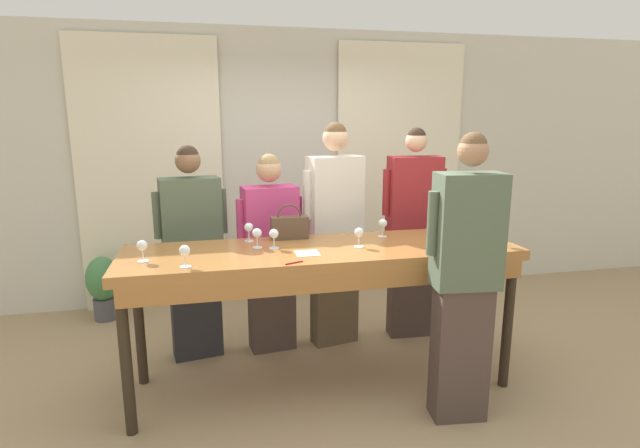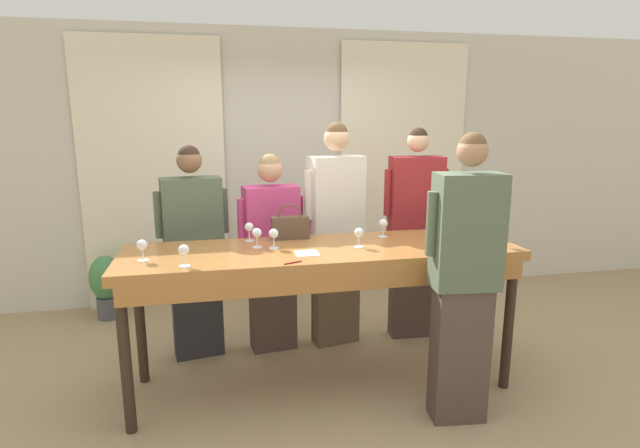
{
  "view_description": "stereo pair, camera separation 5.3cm",
  "coord_description": "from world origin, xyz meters",
  "px_view_note": "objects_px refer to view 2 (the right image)",
  "views": [
    {
      "loc": [
        -0.75,
        -3.26,
        1.93
      ],
      "look_at": [
        0.0,
        0.08,
        1.19
      ],
      "focal_mm": 28.0,
      "sensor_mm": 36.0,
      "label": 1
    },
    {
      "loc": [
        -0.7,
        -3.27,
        1.93
      ],
      "look_at": [
        0.0,
        0.08,
        1.19
      ],
      "focal_mm": 28.0,
      "sensor_mm": 36.0,
      "label": 2
    }
  ],
  "objects_px": {
    "wine_bottle": "(452,217)",
    "wine_glass_center_left": "(184,251)",
    "guest_cream_sweater": "(336,232)",
    "guest_striped_shirt": "(414,233)",
    "tasting_bar": "(323,262)",
    "wine_glass_front_mid": "(502,233)",
    "wine_glass_back_left": "(142,246)",
    "guest_olive_jacket": "(194,252)",
    "handbag": "(290,227)",
    "wine_glass_center_mid": "(479,233)",
    "wine_glass_back_right": "(274,235)",
    "potted_plant": "(106,283)",
    "wine_glass_near_host": "(249,228)",
    "wine_glass_front_right": "(257,234)",
    "guest_pink_top": "(272,252)",
    "wine_glass_back_mid": "(452,225)",
    "wine_glass_front_left": "(383,224)",
    "host_pouring": "(464,280)",
    "wine_glass_center_right": "(359,234)"
  },
  "relations": [
    {
      "from": "tasting_bar",
      "to": "wine_glass_center_right",
      "type": "relative_size",
      "value": 19.88
    },
    {
      "from": "guest_olive_jacket",
      "to": "guest_striped_shirt",
      "type": "distance_m",
      "value": 1.86
    },
    {
      "from": "wine_glass_back_right",
      "to": "host_pouring",
      "type": "distance_m",
      "value": 1.28
    },
    {
      "from": "wine_glass_back_right",
      "to": "wine_glass_near_host",
      "type": "relative_size",
      "value": 1.0
    },
    {
      "from": "wine_glass_back_left",
      "to": "wine_glass_back_right",
      "type": "distance_m",
      "value": 0.85
    },
    {
      "from": "wine_glass_front_right",
      "to": "guest_striped_shirt",
      "type": "xyz_separation_m",
      "value": [
        1.4,
        0.58,
        -0.2
      ]
    },
    {
      "from": "guest_cream_sweater",
      "to": "guest_striped_shirt",
      "type": "bearing_deg",
      "value": 0.0
    },
    {
      "from": "wine_bottle",
      "to": "guest_striped_shirt",
      "type": "xyz_separation_m",
      "value": [
        -0.14,
        0.41,
        -0.22
      ]
    },
    {
      "from": "tasting_bar",
      "to": "wine_glass_back_left",
      "type": "bearing_deg",
      "value": -176.74
    },
    {
      "from": "wine_glass_front_mid",
      "to": "wine_glass_back_mid",
      "type": "distance_m",
      "value": 0.38
    },
    {
      "from": "handbag",
      "to": "wine_glass_front_right",
      "type": "height_order",
      "value": "handbag"
    },
    {
      "from": "guest_pink_top",
      "to": "wine_glass_back_mid",
      "type": "bearing_deg",
      "value": -25.02
    },
    {
      "from": "wine_glass_center_mid",
      "to": "wine_glass_near_host",
      "type": "distance_m",
      "value": 1.63
    },
    {
      "from": "wine_glass_front_right",
      "to": "wine_glass_back_left",
      "type": "xyz_separation_m",
      "value": [
        -0.73,
        -0.18,
        -0.0
      ]
    },
    {
      "from": "tasting_bar",
      "to": "wine_glass_front_mid",
      "type": "height_order",
      "value": "wine_glass_front_mid"
    },
    {
      "from": "wine_glass_center_mid",
      "to": "guest_cream_sweater",
      "type": "xyz_separation_m",
      "value": [
        -0.82,
        0.86,
        -0.16
      ]
    },
    {
      "from": "host_pouring",
      "to": "wine_glass_back_mid",
      "type": "bearing_deg",
      "value": 70.43
    },
    {
      "from": "wine_glass_center_left",
      "to": "wine_glass_near_host",
      "type": "xyz_separation_m",
      "value": [
        0.43,
        0.55,
        0.0
      ]
    },
    {
      "from": "wine_glass_front_mid",
      "to": "guest_pink_top",
      "type": "distance_m",
      "value": 1.78
    },
    {
      "from": "handbag",
      "to": "guest_striped_shirt",
      "type": "height_order",
      "value": "guest_striped_shirt"
    },
    {
      "from": "wine_glass_back_right",
      "to": "guest_cream_sweater",
      "type": "bearing_deg",
      "value": 46.56
    },
    {
      "from": "wine_glass_front_left",
      "to": "host_pouring",
      "type": "bearing_deg",
      "value": -71.76
    },
    {
      "from": "tasting_bar",
      "to": "wine_glass_front_right",
      "type": "height_order",
      "value": "wine_glass_front_right"
    },
    {
      "from": "potted_plant",
      "to": "wine_glass_front_mid",
      "type": "bearing_deg",
      "value": -31.81
    },
    {
      "from": "tasting_bar",
      "to": "guest_pink_top",
      "type": "distance_m",
      "value": 0.76
    },
    {
      "from": "wine_glass_back_right",
      "to": "handbag",
      "type": "bearing_deg",
      "value": 59.58
    },
    {
      "from": "handbag",
      "to": "wine_glass_near_host",
      "type": "relative_size",
      "value": 1.99
    },
    {
      "from": "wine_glass_front_right",
      "to": "wine_glass_center_mid",
      "type": "xyz_separation_m",
      "value": [
        1.52,
        -0.28,
        0.0
      ]
    },
    {
      "from": "guest_pink_top",
      "to": "host_pouring",
      "type": "distance_m",
      "value": 1.64
    },
    {
      "from": "wine_glass_center_mid",
      "to": "guest_striped_shirt",
      "type": "height_order",
      "value": "guest_striped_shirt"
    },
    {
      "from": "wine_bottle",
      "to": "guest_striped_shirt",
      "type": "relative_size",
      "value": 0.18
    },
    {
      "from": "wine_glass_back_mid",
      "to": "host_pouring",
      "type": "height_order",
      "value": "host_pouring"
    },
    {
      "from": "wine_glass_front_left",
      "to": "wine_glass_front_mid",
      "type": "relative_size",
      "value": 1.0
    },
    {
      "from": "wine_glass_center_left",
      "to": "wine_glass_near_host",
      "type": "height_order",
      "value": "same"
    },
    {
      "from": "tasting_bar",
      "to": "guest_pink_top",
      "type": "bearing_deg",
      "value": 112.02
    },
    {
      "from": "wine_glass_near_host",
      "to": "guest_cream_sweater",
      "type": "height_order",
      "value": "guest_cream_sweater"
    },
    {
      "from": "handbag",
      "to": "potted_plant",
      "type": "distance_m",
      "value": 2.22
    },
    {
      "from": "wine_glass_near_host",
      "to": "guest_striped_shirt",
      "type": "xyz_separation_m",
      "value": [
        1.44,
        0.38,
        -0.2
      ]
    },
    {
      "from": "wine_glass_back_left",
      "to": "guest_cream_sweater",
      "type": "distance_m",
      "value": 1.63
    },
    {
      "from": "wine_glass_center_mid",
      "to": "host_pouring",
      "type": "xyz_separation_m",
      "value": [
        -0.3,
        -0.39,
        -0.19
      ]
    },
    {
      "from": "tasting_bar",
      "to": "host_pouring",
      "type": "height_order",
      "value": "host_pouring"
    },
    {
      "from": "wine_glass_center_right",
      "to": "wine_glass_center_mid",
      "type": "bearing_deg",
      "value": -9.7
    },
    {
      "from": "wine_bottle",
      "to": "wine_glass_center_left",
      "type": "bearing_deg",
      "value": -165.09
    },
    {
      "from": "tasting_bar",
      "to": "host_pouring",
      "type": "relative_size",
      "value": 1.48
    },
    {
      "from": "wine_glass_center_left",
      "to": "guest_cream_sweater",
      "type": "bearing_deg",
      "value": 38.74
    },
    {
      "from": "wine_glass_front_left",
      "to": "wine_glass_center_left",
      "type": "relative_size",
      "value": 1.0
    },
    {
      "from": "wine_bottle",
      "to": "guest_pink_top",
      "type": "height_order",
      "value": "guest_pink_top"
    },
    {
      "from": "wine_glass_near_host",
      "to": "wine_glass_front_left",
      "type": "bearing_deg",
      "value": -4.61
    },
    {
      "from": "wine_glass_center_right",
      "to": "guest_pink_top",
      "type": "distance_m",
      "value": 0.94
    },
    {
      "from": "wine_glass_back_left",
      "to": "guest_cream_sweater",
      "type": "relative_size",
      "value": 0.07
    }
  ]
}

